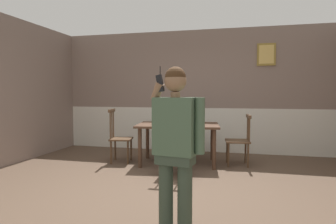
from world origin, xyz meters
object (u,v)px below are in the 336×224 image
dining_table (178,129)px  chair_opposite_corner (181,133)px  person_figure (176,140)px  chair_near_window (239,140)px  chair_at_table_head (119,137)px  chair_by_doorway (174,148)px

dining_table → chair_opposite_corner: size_ratio=1.62×
chair_opposite_corner → person_figure: size_ratio=0.63×
chair_near_window → person_figure: 2.99m
chair_at_table_head → person_figure: (1.70, -2.60, 0.41)m
person_figure → chair_at_table_head: bearing=-47.2°
chair_near_window → chair_opposite_corner: size_ratio=0.94×
dining_table → chair_near_window: bearing=7.5°
dining_table → chair_opposite_corner: bearing=97.4°
chair_at_table_head → person_figure: person_figure is taller
chair_near_window → chair_at_table_head: 2.30m
person_figure → chair_by_doorway: bearing=-67.0°
chair_by_doorway → chair_at_table_head: bearing=149.1°
chair_near_window → person_figure: person_figure is taller
chair_at_table_head → chair_near_window: bearing=87.4°
dining_table → person_figure: (0.55, -2.76, 0.23)m
chair_at_table_head → chair_opposite_corner: size_ratio=1.03×
chair_at_table_head → dining_table: bearing=87.5°
person_figure → dining_table: bearing=-68.9°
dining_table → chair_by_doorway: (0.11, -0.87, -0.21)m
dining_table → chair_opposite_corner: 0.90m
dining_table → person_figure: bearing=-78.6°
chair_near_window → person_figure: bearing=162.3°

